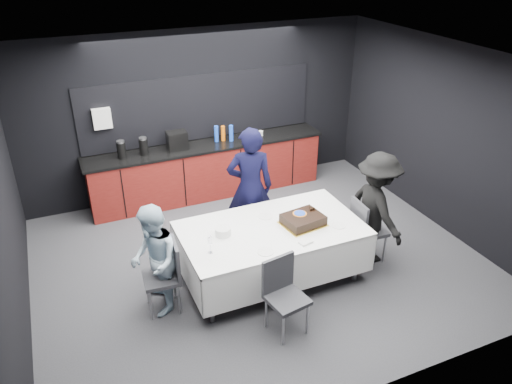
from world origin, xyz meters
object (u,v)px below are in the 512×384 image
plate_stack (223,231)px  chair_left (167,271)px  chair_right (365,226)px  person_right (376,208)px  chair_near (283,290)px  person_center (250,187)px  champagne_flute (210,241)px  person_left (154,261)px  party_table (271,237)px  cake_assembly (303,220)px

plate_stack → chair_left: size_ratio=0.22×
chair_right → person_right: person_right is taller
chair_near → person_center: person_center is taller
chair_left → chair_right: size_ratio=1.00×
champagne_flute → person_center: 1.50m
chair_right → person_left: bearing=177.8°
plate_stack → champagne_flute: 0.42m
plate_stack → person_left: (-0.90, -0.10, -0.12)m
plate_stack → person_left: 0.91m
party_table → champagne_flute: bearing=-166.2°
person_right → person_left: bearing=87.3°
champagne_flute → plate_stack: bearing=48.5°
chair_left → person_left: bearing=170.0°
champagne_flute → person_left: bearing=162.0°
chair_right → person_left: person_left is taller
party_table → chair_near: (-0.27, -0.91, -0.11)m
champagne_flute → chair_left: size_ratio=0.24×
chair_left → person_left: size_ratio=0.65×
cake_assembly → chair_near: bearing=-129.7°
champagne_flute → chair_near: size_ratio=0.24×
cake_assembly → party_table: bearing=167.8°
person_left → person_right: size_ratio=0.88×
champagne_flute → person_right: (2.39, 0.07, -0.14)m
party_table → plate_stack: bearing=172.3°
chair_left → chair_right: same height
champagne_flute → chair_right: (2.26, 0.09, -0.40)m
person_left → person_center: bearing=125.5°
chair_right → chair_left: bearing=178.2°
party_table → chair_near: size_ratio=2.51×
plate_stack → champagne_flute: size_ratio=0.90×
person_right → champagne_flute: bearing=91.6°
party_table → person_center: (0.09, 0.92, 0.26)m
chair_right → person_right: size_ratio=0.58×
cake_assembly → plate_stack: cake_assembly is taller
party_table → chair_near: bearing=-106.8°
plate_stack → person_right: bearing=-6.3°
person_left → chair_right: bearing=93.3°
champagne_flute → cake_assembly: bearing=5.8°
champagne_flute → chair_left: 0.66m
chair_right → person_center: 1.68m
chair_right → person_right: (0.13, -0.02, 0.27)m
champagne_flute → person_right: size_ratio=0.14×
cake_assembly → chair_right: 1.00m
party_table → chair_near: 0.95m
chair_right → chair_near: (-1.63, -0.78, 0.00)m
plate_stack → cake_assembly: bearing=-9.5°
person_center → party_table: bearing=101.4°
chair_right → person_left: size_ratio=0.65×
cake_assembly → person_left: size_ratio=0.41×
champagne_flute → chair_left: (-0.49, 0.18, -0.40)m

